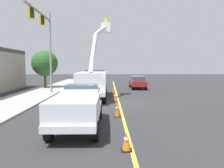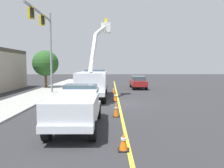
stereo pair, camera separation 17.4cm
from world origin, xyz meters
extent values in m
plane|color=#2D2D30|center=(0.00, 0.00, 0.00)|extent=(120.00, 120.00, 0.00)
cube|color=#9E9E99|center=(0.06, 8.33, 0.06)|extent=(60.02, 4.03, 0.12)
cube|color=yellow|center=(0.00, 0.00, 0.00)|extent=(50.00, 0.52, 0.01)
cube|color=white|center=(2.77, 2.35, 0.90)|extent=(8.22, 2.56, 0.36)
cube|color=white|center=(5.40, 2.33, 1.67)|extent=(2.64, 2.37, 1.60)
cube|color=#384C56|center=(5.60, 2.32, 2.37)|extent=(1.82, 2.11, 0.64)
cube|color=white|center=(1.79, 2.35, 1.62)|extent=(5.27, 2.54, 1.80)
cube|color=white|center=(0.86, 2.16, 4.20)|extent=(1.44, 0.75, 3.35)
cube|color=white|center=(2.57, 1.54, 6.40)|extent=(2.52, 1.15, 1.39)
cube|color=white|center=(3.73, 1.12, 6.81)|extent=(0.90, 0.90, 0.90)
cube|color=yellow|center=(3.73, 1.12, 7.41)|extent=(0.36, 0.24, 0.60)
cylinder|color=black|center=(5.65, 3.45, 0.52)|extent=(1.04, 0.35, 1.04)
cylinder|color=black|center=(5.63, 1.20, 0.52)|extent=(1.04, 0.35, 1.04)
cylinder|color=black|center=(1.30, 3.48, 0.52)|extent=(1.04, 0.35, 1.04)
cylinder|color=black|center=(1.29, 1.23, 0.52)|extent=(1.04, 0.35, 1.04)
cylinder|color=black|center=(-0.01, 3.49, 0.52)|extent=(1.04, 0.35, 1.04)
cylinder|color=black|center=(-0.02, 1.24, 0.52)|extent=(1.04, 0.35, 1.04)
cube|color=white|center=(-6.81, 2.41, 0.75)|extent=(5.61, 2.14, 0.30)
cube|color=white|center=(-5.58, 2.40, 1.30)|extent=(2.03, 1.95, 1.10)
cube|color=#384C56|center=(-5.38, 2.40, 1.78)|extent=(1.36, 1.77, 0.56)
cube|color=white|center=(-7.82, 2.42, 1.15)|extent=(3.37, 2.12, 1.10)
cylinder|color=black|center=(-4.96, 3.35, 0.42)|extent=(0.84, 0.31, 0.84)
cylinder|color=black|center=(-4.97, 1.46, 0.42)|extent=(0.84, 0.31, 0.84)
cylinder|color=black|center=(-8.65, 3.37, 0.42)|extent=(0.84, 0.31, 0.84)
cylinder|color=black|center=(-8.67, 1.48, 0.42)|extent=(0.84, 0.31, 0.84)
cube|color=maroon|center=(11.27, -3.16, 0.79)|extent=(4.81, 1.93, 0.70)
cube|color=#384C56|center=(11.42, -3.16, 1.39)|extent=(3.47, 1.70, 0.60)
cylinder|color=black|center=(9.63, -4.00, 0.34)|extent=(0.68, 0.24, 0.68)
cylinder|color=black|center=(9.64, -2.29, 0.34)|extent=(0.68, 0.24, 0.68)
cylinder|color=black|center=(12.89, -4.02, 0.34)|extent=(0.68, 0.24, 0.68)
cylinder|color=black|center=(12.91, -2.31, 0.34)|extent=(0.68, 0.24, 0.68)
cube|color=black|center=(-9.70, 0.27, 0.02)|extent=(0.40, 0.40, 0.04)
cone|color=orange|center=(-9.70, 0.27, 0.37)|extent=(0.32, 0.32, 0.67)
cylinder|color=white|center=(-9.70, 0.27, 0.44)|extent=(0.20, 0.20, 0.08)
cube|color=black|center=(-4.57, 0.37, 0.02)|extent=(0.40, 0.40, 0.04)
cone|color=orange|center=(-4.57, 0.37, 0.46)|extent=(0.32, 0.32, 0.85)
cylinder|color=white|center=(-4.57, 0.37, 0.55)|extent=(0.20, 0.20, 0.08)
cube|color=black|center=(0.97, 0.28, 0.02)|extent=(0.40, 0.40, 0.04)
cone|color=orange|center=(0.97, 0.28, 0.43)|extent=(0.32, 0.32, 0.78)
cylinder|color=white|center=(0.97, 0.28, 0.51)|extent=(0.20, 0.20, 0.08)
cube|color=black|center=(6.43, 0.27, 0.02)|extent=(0.40, 0.40, 0.04)
cone|color=orange|center=(6.43, 0.27, 0.39)|extent=(0.32, 0.32, 0.70)
cylinder|color=white|center=(6.43, 0.27, 0.46)|extent=(0.20, 0.20, 0.08)
cylinder|color=gray|center=(6.40, 7.28, 4.43)|extent=(0.22, 0.22, 8.86)
cube|color=gray|center=(2.93, 7.31, 8.07)|extent=(6.95, 0.21, 0.16)
cube|color=gold|center=(3.62, 7.30, 7.52)|extent=(0.12, 0.56, 1.00)
cube|color=black|center=(3.62, 7.20, 7.52)|extent=(0.20, 0.32, 0.84)
cube|color=gold|center=(0.84, 7.32, 7.52)|extent=(0.12, 0.56, 1.00)
cube|color=black|center=(0.84, 7.22, 7.52)|extent=(0.20, 0.32, 0.84)
cylinder|color=brown|center=(11.81, 9.56, 1.11)|extent=(0.32, 0.32, 2.23)
sphere|color=#285623|center=(11.81, 9.56, 3.46)|extent=(3.52, 3.52, 3.52)
camera|label=1|loc=(-17.11, 0.97, 3.11)|focal=33.47mm
camera|label=2|loc=(-17.11, 0.80, 3.11)|focal=33.47mm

